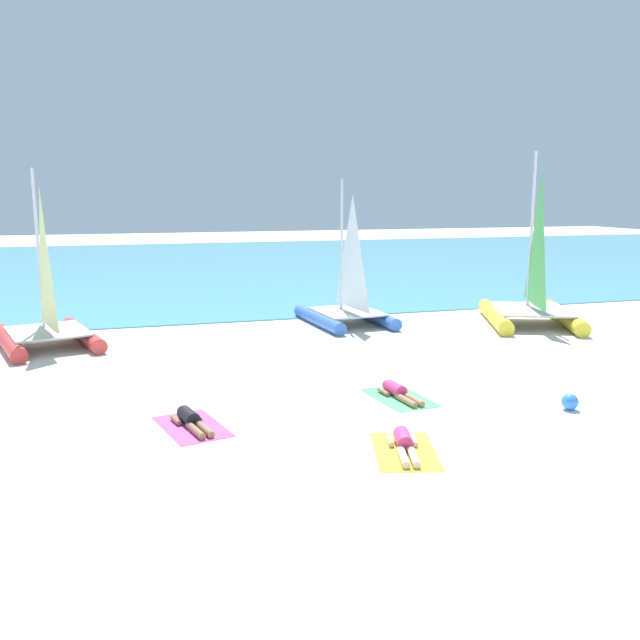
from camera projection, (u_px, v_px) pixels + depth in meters
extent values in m
plane|color=silver|center=(281.00, 330.00, 22.97)|extent=(120.00, 120.00, 0.00)
cube|color=#4C9EB7|center=(204.00, 265.00, 43.49)|extent=(120.00, 40.00, 0.05)
cylinder|color=blue|center=(319.00, 320.00, 23.67)|extent=(0.80, 3.95, 0.45)
cylinder|color=blue|center=(371.00, 316.00, 24.42)|extent=(0.80, 3.95, 0.45)
cube|color=silver|center=(348.00, 312.00, 23.83)|extent=(2.27, 2.69, 0.06)
cylinder|color=silver|center=(342.00, 245.00, 23.91)|extent=(0.09, 0.09, 4.67)
pyramid|color=white|center=(352.00, 251.00, 23.09)|extent=(0.24, 2.05, 3.92)
cylinder|color=#CC3838|center=(9.00, 343.00, 19.96)|extent=(1.53, 4.08, 0.47)
cylinder|color=#CC3838|center=(83.00, 335.00, 21.07)|extent=(1.53, 4.08, 0.47)
cube|color=silver|center=(48.00, 331.00, 20.31)|extent=(2.76, 3.10, 0.06)
cylinder|color=silver|center=(38.00, 250.00, 20.35)|extent=(0.10, 0.10, 4.89)
pyramid|color=#EAEA99|center=(44.00, 257.00, 19.57)|extent=(0.62, 2.09, 4.10)
cylinder|color=yellow|center=(495.00, 316.00, 24.11)|extent=(2.20, 4.51, 0.53)
cylinder|color=yellow|center=(564.00, 317.00, 23.90)|extent=(2.20, 4.51, 0.53)
cube|color=silver|center=(531.00, 309.00, 23.73)|extent=(3.36, 3.66, 0.07)
cylinder|color=silver|center=(532.00, 231.00, 23.87)|extent=(0.11, 0.11, 5.53)
pyramid|color=#4CA54C|center=(538.00, 237.00, 22.83)|extent=(0.96, 2.29, 4.64)
cube|color=#D84C99|center=(192.00, 427.00, 13.43)|extent=(1.51, 2.10, 0.01)
cylinder|color=black|center=(189.00, 416.00, 13.57)|extent=(0.44, 0.67, 0.30)
sphere|color=#8C6647|center=(182.00, 411.00, 13.92)|extent=(0.22, 0.22, 0.22)
cylinder|color=#8C6647|center=(196.00, 431.00, 12.99)|extent=(0.32, 0.79, 0.14)
cylinder|color=#8C6647|center=(204.00, 429.00, 13.08)|extent=(0.32, 0.79, 0.14)
cylinder|color=#8C6647|center=(176.00, 420.00, 13.61)|extent=(0.20, 0.46, 0.10)
cylinder|color=#8C6647|center=(197.00, 417.00, 13.83)|extent=(0.20, 0.46, 0.10)
cube|color=yellow|center=(405.00, 451.00, 12.16)|extent=(1.57, 2.12, 0.01)
cylinder|color=#D83372|center=(403.00, 439.00, 12.33)|extent=(0.45, 0.68, 0.30)
sphere|color=beige|center=(400.00, 431.00, 12.73)|extent=(0.22, 0.22, 0.22)
cylinder|color=beige|center=(403.00, 457.00, 11.70)|extent=(0.34, 0.79, 0.14)
cylinder|color=beige|center=(414.00, 456.00, 11.71)|extent=(0.34, 0.79, 0.14)
cylinder|color=beige|center=(390.00, 440.00, 12.49)|extent=(0.22, 0.46, 0.10)
cylinder|color=beige|center=(414.00, 440.00, 12.50)|extent=(0.22, 0.46, 0.10)
cube|color=#4CB266|center=(399.00, 398.00, 15.33)|extent=(1.31, 2.01, 0.01)
cylinder|color=#D83372|center=(395.00, 389.00, 15.48)|extent=(0.37, 0.65, 0.30)
sphere|color=#8C6647|center=(387.00, 384.00, 15.85)|extent=(0.22, 0.22, 0.22)
cylinder|color=#8C6647|center=(406.00, 400.00, 14.87)|extent=(0.23, 0.79, 0.14)
cylinder|color=#8C6647|center=(413.00, 400.00, 14.94)|extent=(0.23, 0.79, 0.14)
cylinder|color=#8C6647|center=(384.00, 392.00, 15.55)|extent=(0.15, 0.46, 0.10)
cylinder|color=#8C6647|center=(400.00, 390.00, 15.72)|extent=(0.15, 0.46, 0.10)
sphere|color=#337FE5|center=(570.00, 402.00, 14.46)|extent=(0.36, 0.36, 0.36)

